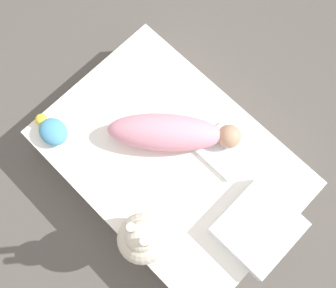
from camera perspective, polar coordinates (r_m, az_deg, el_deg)
ground_plane at (r=2.02m, az=0.39°, el=-3.61°), size 12.00×12.00×0.00m
bed_mattress at (r=1.90m, az=0.42°, el=-2.80°), size 1.16×0.81×0.24m
burp_cloth at (r=1.80m, az=8.22°, el=-1.01°), size 0.21×0.19×0.02m
swaddled_baby at (r=1.74m, az=0.35°, el=1.66°), size 0.52×0.48×0.15m
pillow at (r=1.74m, az=12.98°, el=-11.70°), size 0.29×0.31×0.08m
bunny_plush at (r=1.60m, az=-3.77°, el=-13.46°), size 0.21×0.21×0.38m
turtle_plush at (r=1.86m, az=-16.49°, el=1.91°), size 0.19×0.12×0.08m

